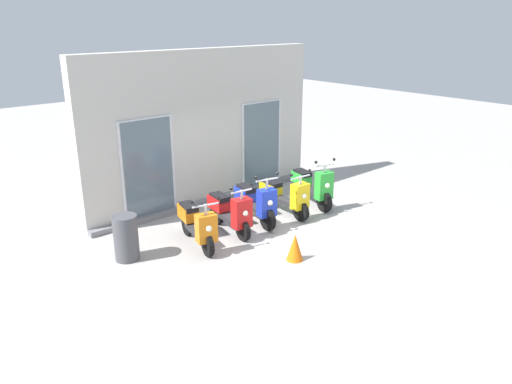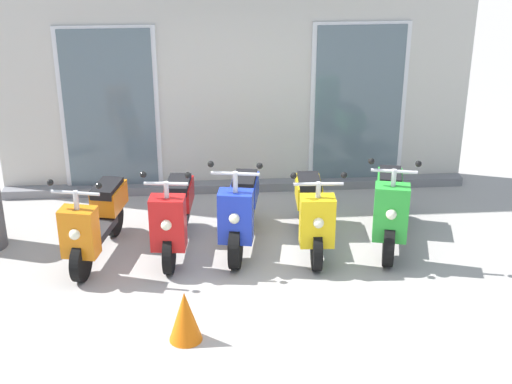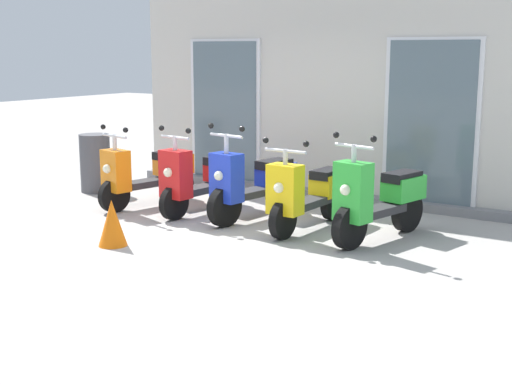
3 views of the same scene
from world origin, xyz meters
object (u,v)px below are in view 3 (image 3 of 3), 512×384
object	(u,v)px
scooter_orange	(147,173)
scooter_green	(379,199)
scooter_red	(201,178)
traffic_cone	(112,223)
trash_bin	(95,163)
scooter_blue	(253,184)
scooter_yellow	(308,193)

from	to	relation	value
scooter_orange	scooter_green	bearing A→B (deg)	1.01
scooter_red	traffic_cone	world-z (taller)	scooter_red
scooter_green	trash_bin	size ratio (longest dim) A/B	1.79
scooter_green	traffic_cone	xyz separation A→B (m)	(-2.38, -1.80, -0.22)
scooter_red	trash_bin	world-z (taller)	scooter_red
scooter_blue	scooter_yellow	world-z (taller)	scooter_blue
scooter_blue	scooter_yellow	distance (m)	0.84
scooter_blue	scooter_yellow	bearing A→B (deg)	-3.67
scooter_orange	scooter_yellow	distance (m)	2.49
scooter_yellow	scooter_green	distance (m)	0.91
scooter_blue	trash_bin	world-z (taller)	scooter_blue
scooter_yellow	scooter_orange	bearing A→B (deg)	-178.15
scooter_yellow	scooter_green	world-z (taller)	scooter_green
scooter_red	scooter_orange	bearing A→B (deg)	-175.92
scooter_red	trash_bin	bearing A→B (deg)	172.49
scooter_orange	scooter_red	size ratio (longest dim) A/B	1.02
trash_bin	traffic_cone	size ratio (longest dim) A/B	1.70
scooter_yellow	scooter_red	bearing A→B (deg)	-179.37
trash_bin	traffic_cone	world-z (taller)	trash_bin
scooter_yellow	traffic_cone	distance (m)	2.35
scooter_blue	trash_bin	xyz separation A→B (m)	(-3.01, 0.22, -0.03)
traffic_cone	scooter_red	bearing A→B (deg)	94.23
scooter_yellow	trash_bin	world-z (taller)	scooter_yellow
scooter_blue	scooter_green	bearing A→B (deg)	-2.43
scooter_orange	scooter_yellow	size ratio (longest dim) A/B	0.95
scooter_orange	scooter_red	world-z (taller)	scooter_red
scooter_green	traffic_cone	bearing A→B (deg)	-143.02
scooter_yellow	trash_bin	size ratio (longest dim) A/B	1.82
scooter_orange	scooter_green	distance (m)	3.40
scooter_green	scooter_red	bearing A→B (deg)	179.93
scooter_blue	trash_bin	distance (m)	3.01
scooter_blue	trash_bin	bearing A→B (deg)	175.75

